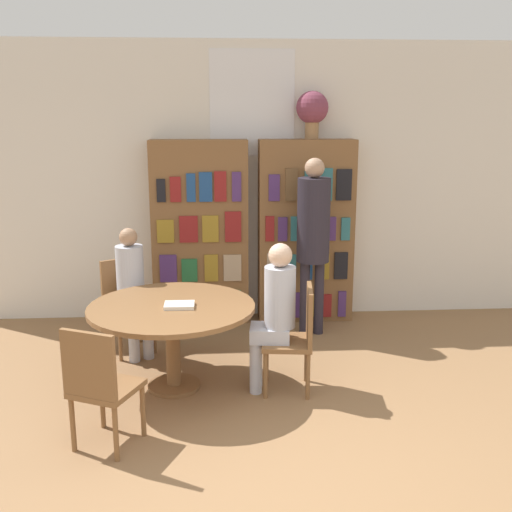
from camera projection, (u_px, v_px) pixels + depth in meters
ground_plane at (286, 501)px, 3.55m from camera, size 16.00×16.00×0.00m
wall_back at (252, 182)px, 6.56m from camera, size 6.40×0.07×3.00m
bookshelf_left at (200, 233)px, 6.46m from camera, size 1.03×0.34×1.98m
bookshelf_right at (306, 232)px, 6.53m from camera, size 1.03×0.34×1.98m
flower_vase at (312, 110)px, 6.24m from camera, size 0.34×0.34×0.49m
reading_table at (172, 317)px, 4.89m from camera, size 1.36×1.36×0.72m
chair_near_camera at (99, 383)px, 3.99m from camera, size 0.53×0.53×0.88m
chair_left_side at (126, 301)px, 5.75m from camera, size 0.55×0.55×0.88m
chair_far_side at (297, 334)px, 4.87m from camera, size 0.44×0.44×0.88m
seated_reader_left at (132, 285)px, 5.55m from camera, size 0.38×0.40×1.22m
seated_reader_right at (275, 309)px, 4.83m from camera, size 0.38×0.29×1.25m
librarian_standing at (313, 227)px, 6.01m from camera, size 0.33×0.60×1.82m
open_book_on_table at (179, 305)px, 4.81m from camera, size 0.24×0.18×0.03m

